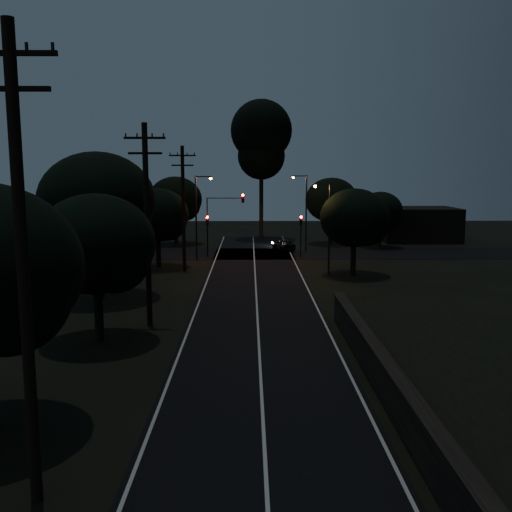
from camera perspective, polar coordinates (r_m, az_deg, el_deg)
name	(u,v)px	position (r m, az deg, el deg)	size (l,w,h in m)	color
ground	(265,460)	(17.95, 0.91, -19.74)	(160.00, 160.00, 0.00)	black
road_surface	(255,273)	(47.68, -0.10, -1.68)	(60.00, 70.00, 0.03)	black
retaining_wall	(484,399)	(21.97, 21.88, -13.13)	(6.93, 26.00, 1.60)	black
utility_pole_near	(23,264)	(15.04, -22.30, -0.76)	(2.20, 0.30, 12.00)	black
utility_pole_mid	(147,222)	(31.41, -10.84, 3.37)	(2.20, 0.30, 11.00)	black
utility_pole_far	(183,207)	(48.21, -7.28, 4.92)	(2.20, 0.30, 10.50)	black
tree_left_b	(100,247)	(28.87, -15.38, 0.90)	(5.83, 5.83, 7.41)	black
tree_left_c	(101,204)	(38.95, -15.24, 5.03)	(7.70, 7.70, 9.73)	black
tree_left_d	(160,216)	(50.46, -9.62, 3.93)	(5.49, 5.49, 6.97)	black
tree_far_nw	(177,201)	(66.29, -7.90, 5.52)	(6.15, 6.15, 7.79)	black
tree_far_w	(126,198)	(63.15, -12.88, 5.64)	(6.62, 6.62, 8.45)	black
tree_far_ne	(333,201)	(66.47, 7.75, 5.45)	(6.05, 6.05, 7.66)	black
tree_far_e	(382,211)	(64.54, 12.49, 4.37)	(4.85, 4.85, 6.16)	black
tree_right_a	(357,219)	(46.66, 10.06, 3.63)	(5.56, 5.56, 7.07)	black
tall_pine	(261,139)	(70.91, 0.54, 11.65)	(7.49, 7.49, 17.02)	black
building_left	(85,224)	(70.84, -16.69, 3.12)	(10.00, 8.00, 4.40)	black
building_right	(418,224)	(72.06, 15.87, 3.09)	(9.00, 7.00, 4.00)	black
signal_left	(207,228)	(56.22, -4.88, 2.77)	(0.28, 0.35, 4.10)	black
signal_right	(301,228)	(56.30, 4.51, 2.78)	(0.28, 0.35, 4.10)	black
signal_mast	(224,213)	(56.00, -3.18, 4.31)	(3.70, 0.35, 6.25)	black
streetlight_a	(198,212)	(54.15, -5.81, 4.45)	(1.66, 0.26, 8.00)	black
streetlight_b	(304,207)	(60.20, 4.86, 4.87)	(1.66, 0.26, 8.00)	black
streetlight_c	(327,222)	(46.41, 7.14, 3.38)	(1.46, 0.26, 7.50)	black
car	(284,245)	(61.00, 2.79, 1.15)	(1.46, 3.63, 1.24)	black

